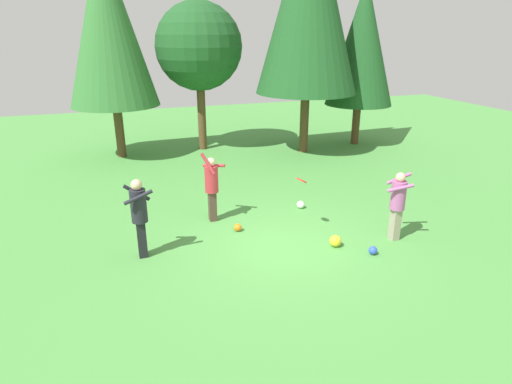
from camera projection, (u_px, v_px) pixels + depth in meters
name	position (u px, v px, depth m)	size (l,w,h in m)	color
ground_plane	(280.00, 246.00, 10.01)	(40.00, 40.00, 0.00)	#4C9342
person_thrower	(212.00, 184.00, 11.00)	(0.67, 0.67, 1.87)	#4C382D
person_catcher	(398.00, 200.00, 9.99)	(0.72, 0.69, 1.66)	gray
person_bystander	(139.00, 212.00, 9.17)	(0.61, 0.49, 1.78)	black
frisbee	(301.00, 180.00, 10.28)	(0.28, 0.30, 0.15)	red
ball_blue	(373.00, 250.00, 9.58)	(0.19, 0.19, 0.19)	blue
ball_white	(301.00, 205.00, 12.08)	(0.21, 0.21, 0.21)	white
ball_orange	(238.00, 227.00, 10.70)	(0.19, 0.19, 0.19)	orange
ball_yellow	(335.00, 241.00, 9.93)	(0.27, 0.27, 0.27)	yellow
tree_center	(199.00, 47.00, 16.80)	(3.38, 3.38, 5.78)	brown
tree_left	(108.00, 24.00, 15.41)	(3.26, 3.26, 7.79)	brown
tree_far_right	(362.00, 43.00, 17.60)	(2.79, 2.79, 6.68)	brown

